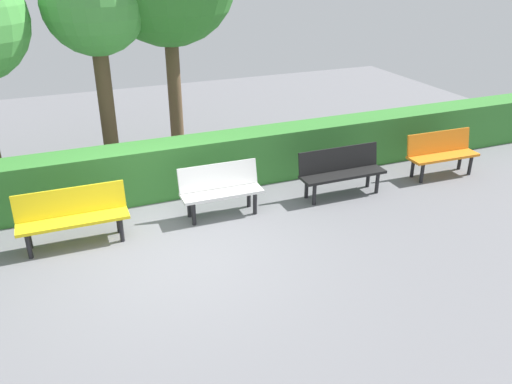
{
  "coord_description": "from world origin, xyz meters",
  "views": [
    {
      "loc": [
        1.42,
        6.64,
        4.11
      ],
      "look_at": [
        -1.49,
        -0.41,
        0.55
      ],
      "focal_mm": 36.67,
      "sensor_mm": 36.0,
      "label": 1
    }
  ],
  "objects_px": {
    "bench_black": "(341,169)",
    "tree_mid": "(94,7)",
    "bench_orange": "(441,152)",
    "bench_white": "(220,188)",
    "bench_yellow": "(72,214)"
  },
  "relations": [
    {
      "from": "bench_white",
      "to": "bench_yellow",
      "type": "distance_m",
      "value": 2.38
    },
    {
      "from": "bench_yellow",
      "to": "tree_mid",
      "type": "relative_size",
      "value": 0.39
    },
    {
      "from": "bench_black",
      "to": "bench_yellow",
      "type": "height_order",
      "value": "same"
    },
    {
      "from": "tree_mid",
      "to": "bench_white",
      "type": "bearing_deg",
      "value": 118.27
    },
    {
      "from": "bench_orange",
      "to": "bench_white",
      "type": "distance_m",
      "value": 4.58
    },
    {
      "from": "bench_orange",
      "to": "bench_white",
      "type": "relative_size",
      "value": 1.06
    },
    {
      "from": "bench_black",
      "to": "bench_yellow",
      "type": "relative_size",
      "value": 0.99
    },
    {
      "from": "tree_mid",
      "to": "bench_orange",
      "type": "bearing_deg",
      "value": 156.13
    },
    {
      "from": "bench_orange",
      "to": "bench_black",
      "type": "xyz_separation_m",
      "value": [
        2.3,
        0.04,
        0.0
      ]
    },
    {
      "from": "bench_black",
      "to": "tree_mid",
      "type": "distance_m",
      "value": 5.29
    },
    {
      "from": "bench_orange",
      "to": "tree_mid",
      "type": "xyz_separation_m",
      "value": [
        5.98,
        -2.64,
        2.69
      ]
    },
    {
      "from": "bench_orange",
      "to": "bench_yellow",
      "type": "xyz_separation_m",
      "value": [
        6.95,
        0.03,
        0.0
      ]
    },
    {
      "from": "bench_black",
      "to": "tree_mid",
      "type": "bearing_deg",
      "value": -35.74
    },
    {
      "from": "bench_yellow",
      "to": "bench_orange",
      "type": "bearing_deg",
      "value": -179.15
    },
    {
      "from": "bench_yellow",
      "to": "tree_mid",
      "type": "distance_m",
      "value": 3.92
    }
  ]
}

